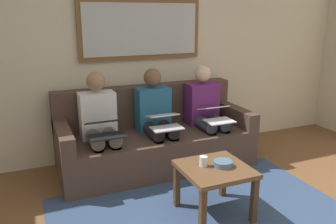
{
  "coord_description": "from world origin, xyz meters",
  "views": [
    {
      "loc": [
        1.35,
        1.48,
        1.73
      ],
      "look_at": [
        0.0,
        -1.7,
        0.75
      ],
      "focal_mm": 37.18,
      "sensor_mm": 36.0,
      "label": 1
    }
  ],
  "objects_px": {
    "bowl": "(223,164)",
    "person_middle": "(156,116)",
    "laptop_silver": "(164,121)",
    "framed_mirror": "(141,29)",
    "cup": "(203,161)",
    "laptop_black": "(105,128)",
    "person_right": "(100,123)",
    "laptop_white": "(216,114)",
    "person_left": "(206,110)",
    "couch": "(154,139)",
    "coffee_table": "(215,175)"
  },
  "relations": [
    {
      "from": "bowl",
      "to": "person_middle",
      "type": "distance_m",
      "value": 1.18
    },
    {
      "from": "coffee_table",
      "to": "cup",
      "type": "bearing_deg",
      "value": -33.12
    },
    {
      "from": "laptop_silver",
      "to": "laptop_black",
      "type": "relative_size",
      "value": 0.92
    },
    {
      "from": "person_middle",
      "to": "laptop_black",
      "type": "relative_size",
      "value": 3.21
    },
    {
      "from": "couch",
      "to": "coffee_table",
      "type": "height_order",
      "value": "couch"
    },
    {
      "from": "cup",
      "to": "person_right",
      "type": "xyz_separation_m",
      "value": [
        0.66,
        -1.09,
        0.11
      ]
    },
    {
      "from": "framed_mirror",
      "to": "cup",
      "type": "height_order",
      "value": "framed_mirror"
    },
    {
      "from": "person_middle",
      "to": "laptop_black",
      "type": "bearing_deg",
      "value": 20.6
    },
    {
      "from": "bowl",
      "to": "person_right",
      "type": "distance_m",
      "value": 1.42
    },
    {
      "from": "bowl",
      "to": "laptop_black",
      "type": "relative_size",
      "value": 0.47
    },
    {
      "from": "framed_mirror",
      "to": "cup",
      "type": "distance_m",
      "value": 1.87
    },
    {
      "from": "framed_mirror",
      "to": "laptop_white",
      "type": "relative_size",
      "value": 3.95
    },
    {
      "from": "couch",
      "to": "laptop_black",
      "type": "bearing_deg",
      "value": 25.79
    },
    {
      "from": "person_middle",
      "to": "cup",
      "type": "bearing_deg",
      "value": 90.89
    },
    {
      "from": "coffee_table",
      "to": "laptop_silver",
      "type": "height_order",
      "value": "laptop_silver"
    },
    {
      "from": "cup",
      "to": "bowl",
      "type": "relative_size",
      "value": 0.54
    },
    {
      "from": "couch",
      "to": "cup",
      "type": "bearing_deg",
      "value": 90.84
    },
    {
      "from": "coffee_table",
      "to": "person_left",
      "type": "distance_m",
      "value": 1.29
    },
    {
      "from": "bowl",
      "to": "laptop_black",
      "type": "distance_m",
      "value": 1.24
    },
    {
      "from": "couch",
      "to": "framed_mirror",
      "type": "height_order",
      "value": "framed_mirror"
    },
    {
      "from": "coffee_table",
      "to": "laptop_silver",
      "type": "bearing_deg",
      "value": -83.53
    },
    {
      "from": "framed_mirror",
      "to": "person_middle",
      "type": "distance_m",
      "value": 1.05
    },
    {
      "from": "bowl",
      "to": "person_middle",
      "type": "height_order",
      "value": "person_middle"
    },
    {
      "from": "person_left",
      "to": "person_right",
      "type": "xyz_separation_m",
      "value": [
        1.28,
        0.0,
        0.0
      ]
    },
    {
      "from": "cup",
      "to": "laptop_white",
      "type": "xyz_separation_m",
      "value": [
        -0.62,
        -0.86,
        0.13
      ]
    },
    {
      "from": "laptop_silver",
      "to": "framed_mirror",
      "type": "bearing_deg",
      "value": -90.0
    },
    {
      "from": "cup",
      "to": "laptop_white",
      "type": "bearing_deg",
      "value": -126.01
    },
    {
      "from": "couch",
      "to": "laptop_silver",
      "type": "bearing_deg",
      "value": 90.0
    },
    {
      "from": "couch",
      "to": "laptop_silver",
      "type": "distance_m",
      "value": 0.45
    },
    {
      "from": "laptop_white",
      "to": "laptop_black",
      "type": "xyz_separation_m",
      "value": [
        1.28,
        0.0,
        -0.01
      ]
    },
    {
      "from": "person_right",
      "to": "laptop_silver",
      "type": "bearing_deg",
      "value": 158.62
    },
    {
      "from": "coffee_table",
      "to": "bowl",
      "type": "distance_m",
      "value": 0.12
    },
    {
      "from": "couch",
      "to": "framed_mirror",
      "type": "relative_size",
      "value": 1.48
    },
    {
      "from": "person_left",
      "to": "laptop_silver",
      "type": "height_order",
      "value": "person_left"
    },
    {
      "from": "framed_mirror",
      "to": "person_left",
      "type": "bearing_deg",
      "value": 144.47
    },
    {
      "from": "person_right",
      "to": "laptop_black",
      "type": "xyz_separation_m",
      "value": [
        0.0,
        0.24,
        0.02
      ]
    },
    {
      "from": "laptop_white",
      "to": "person_right",
      "type": "bearing_deg",
      "value": -10.46
    },
    {
      "from": "person_right",
      "to": "bowl",
      "type": "bearing_deg",
      "value": 124.99
    },
    {
      "from": "laptop_white",
      "to": "laptop_silver",
      "type": "bearing_deg",
      "value": 1.28
    },
    {
      "from": "bowl",
      "to": "laptop_white",
      "type": "distance_m",
      "value": 1.05
    },
    {
      "from": "coffee_table",
      "to": "laptop_white",
      "type": "xyz_separation_m",
      "value": [
        -0.54,
        -0.91,
        0.25
      ]
    },
    {
      "from": "coffee_table",
      "to": "person_left",
      "type": "xyz_separation_m",
      "value": [
        -0.54,
        -1.15,
        0.23
      ]
    },
    {
      "from": "person_left",
      "to": "bowl",
      "type": "bearing_deg",
      "value": 68.06
    },
    {
      "from": "couch",
      "to": "coffee_table",
      "type": "xyz_separation_m",
      "value": [
        -0.1,
        1.22,
        0.07
      ]
    },
    {
      "from": "framed_mirror",
      "to": "person_middle",
      "type": "height_order",
      "value": "framed_mirror"
    },
    {
      "from": "cup",
      "to": "person_right",
      "type": "distance_m",
      "value": 1.28
    },
    {
      "from": "couch",
      "to": "laptop_black",
      "type": "relative_size",
      "value": 6.19
    },
    {
      "from": "bowl",
      "to": "laptop_silver",
      "type": "relative_size",
      "value": 0.51
    },
    {
      "from": "person_left",
      "to": "person_right",
      "type": "relative_size",
      "value": 1.0
    },
    {
      "from": "laptop_silver",
      "to": "person_right",
      "type": "relative_size",
      "value": 0.29
    }
  ]
}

